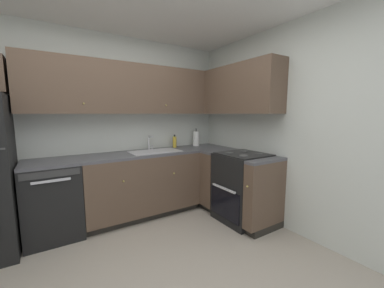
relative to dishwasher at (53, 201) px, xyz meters
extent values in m
cube|color=silver|center=(0.66, 0.33, 0.83)|extent=(3.78, 0.05, 2.54)
cube|color=silver|center=(2.53, -1.46, 0.83)|extent=(0.05, 3.62, 2.54)
cube|color=black|center=(0.00, 0.00, 0.00)|extent=(0.60, 0.60, 0.88)
cube|color=#333333|center=(0.00, -0.30, 0.39)|extent=(0.55, 0.01, 0.07)
cube|color=silver|center=(0.00, -0.32, 0.32)|extent=(0.36, 0.02, 0.02)
cube|color=brown|center=(1.10, 0.00, 0.04)|extent=(1.60, 0.60, 0.79)
cube|color=black|center=(1.10, 0.03, -0.40)|extent=(1.60, 0.54, 0.09)
sphere|color=tan|center=(0.75, -0.31, 0.19)|extent=(0.02, 0.02, 0.02)
sphere|color=tan|center=(1.45, -0.31, 0.19)|extent=(0.02, 0.02, 0.02)
cube|color=#4C4C51|center=(1.10, 0.00, 0.46)|extent=(2.80, 0.60, 0.03)
cube|color=brown|center=(2.20, -0.43, 0.04)|extent=(0.60, 0.26, 0.79)
cube|color=black|center=(2.23, -0.43, -0.40)|extent=(0.54, 0.26, 0.09)
cube|color=brown|center=(2.20, -1.27, 0.04)|extent=(0.60, 0.15, 0.79)
cube|color=black|center=(2.23, -1.27, -0.40)|extent=(0.54, 0.15, 0.09)
sphere|color=tan|center=(1.89, -1.27, 0.19)|extent=(0.02, 0.02, 0.02)
cube|color=#4C4C51|center=(2.20, -0.43, 0.46)|extent=(0.60, 0.26, 0.03)
cube|color=#4C4C51|center=(2.20, -1.27, 0.46)|extent=(0.60, 0.15, 0.03)
cube|color=black|center=(2.22, -0.88, 0.02)|extent=(0.64, 0.62, 0.92)
cube|color=black|center=(1.89, -0.88, -0.15)|extent=(0.02, 0.55, 0.39)
cube|color=silver|center=(1.87, -0.88, 0.06)|extent=(0.02, 0.43, 0.02)
cube|color=black|center=(2.22, -0.88, 0.48)|extent=(0.59, 0.60, 0.01)
cube|color=black|center=(2.53, -0.88, 0.55)|extent=(0.03, 0.60, 0.15)
cylinder|color=#4C4C4C|center=(2.08, -1.02, 0.49)|extent=(0.11, 0.11, 0.01)
cylinder|color=#4C4C4C|center=(2.08, -0.74, 0.49)|extent=(0.11, 0.11, 0.01)
cylinder|color=#4C4C4C|center=(2.36, -1.02, 0.49)|extent=(0.11, 0.11, 0.01)
cylinder|color=#4C4C4C|center=(2.36, -0.74, 0.49)|extent=(0.11, 0.11, 0.01)
cube|color=brown|center=(0.94, 0.14, 1.36)|extent=(2.48, 0.32, 0.68)
sphere|color=tan|center=(0.39, -0.03, 1.14)|extent=(0.02, 0.02, 0.02)
sphere|color=tan|center=(1.49, -0.03, 1.14)|extent=(0.02, 0.02, 0.02)
cube|color=brown|center=(2.34, -0.50, 1.36)|extent=(0.32, 1.60, 0.68)
cube|color=#B7B7BC|center=(1.30, -0.03, 0.48)|extent=(0.70, 0.40, 0.01)
cube|color=gray|center=(1.30, -0.03, 0.43)|extent=(0.65, 0.36, 0.09)
cube|color=#99999E|center=(1.30, -0.03, 0.44)|extent=(0.02, 0.35, 0.06)
cylinder|color=silver|center=(1.30, 0.20, 0.58)|extent=(0.02, 0.02, 0.21)
cylinder|color=silver|center=(1.30, 0.13, 0.68)|extent=(0.02, 0.15, 0.02)
cylinder|color=silver|center=(1.35, 0.20, 0.51)|extent=(0.02, 0.02, 0.06)
cylinder|color=gold|center=(1.73, 0.18, 0.56)|extent=(0.06, 0.06, 0.18)
cylinder|color=#262626|center=(1.73, 0.18, 0.67)|extent=(0.03, 0.03, 0.03)
cylinder|color=white|center=(2.14, 0.16, 0.60)|extent=(0.11, 0.11, 0.25)
cylinder|color=#3F3F3F|center=(2.14, 0.16, 0.62)|extent=(0.02, 0.02, 0.31)
camera|label=1|loc=(-0.01, -3.07, 1.02)|focal=21.48mm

